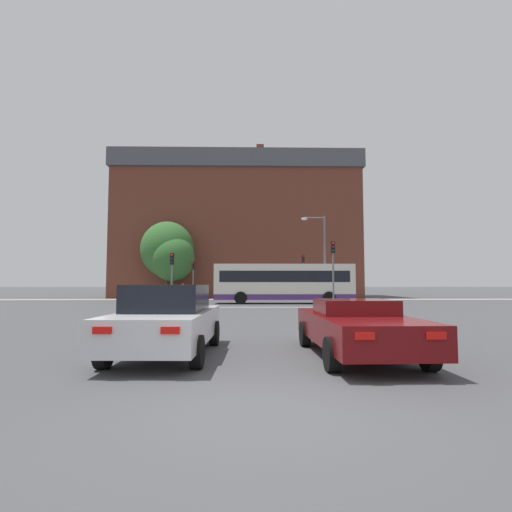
# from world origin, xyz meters

# --- Properties ---
(ground_plane) EXTENTS (400.00, 400.00, 0.00)m
(ground_plane) POSITION_xyz_m (0.00, 0.00, 0.00)
(ground_plane) COLOR #474749
(stop_line_strip) EXTENTS (8.90, 0.30, 0.01)m
(stop_line_strip) POSITION_xyz_m (0.00, 22.30, 0.00)
(stop_line_strip) COLOR silver
(stop_line_strip) RESTS_ON ground_plane
(far_pavement) EXTENTS (69.89, 2.50, 0.01)m
(far_pavement) POSITION_xyz_m (0.00, 36.04, 0.01)
(far_pavement) COLOR #A09B91
(far_pavement) RESTS_ON ground_plane
(brick_civic_building) EXTENTS (29.27, 13.17, 18.94)m
(brick_civic_building) POSITION_xyz_m (-1.57, 45.56, 8.58)
(brick_civic_building) COLOR brown
(brick_civic_building) RESTS_ON ground_plane
(car_saloon_left) EXTENTS (2.10, 4.74, 1.59)m
(car_saloon_left) POSITION_xyz_m (-2.08, 4.04, 0.80)
(car_saloon_left) COLOR silver
(car_saloon_left) RESTS_ON ground_plane
(car_roadster_right) EXTENTS (2.11, 4.93, 1.25)m
(car_roadster_right) POSITION_xyz_m (2.15, 3.80, 0.66)
(car_roadster_right) COLOR #600C0F
(car_roadster_right) RESTS_ON ground_plane
(bus_crossing_lead) EXTENTS (11.24, 2.76, 3.19)m
(bus_crossing_lead) POSITION_xyz_m (2.64, 27.56, 1.72)
(bus_crossing_lead) COLOR silver
(bus_crossing_lead) RESTS_ON ground_plane
(traffic_light_near_left) EXTENTS (0.26, 0.31, 3.73)m
(traffic_light_near_left) POSITION_xyz_m (-5.53, 22.50, 2.53)
(traffic_light_near_left) COLOR slate
(traffic_light_near_left) RESTS_ON ground_plane
(traffic_light_far_left) EXTENTS (0.26, 0.31, 3.87)m
(traffic_light_far_left) POSITION_xyz_m (-5.87, 35.68, 2.62)
(traffic_light_far_left) COLOR slate
(traffic_light_far_left) RESTS_ON ground_plane
(traffic_light_far_right) EXTENTS (0.26, 0.31, 4.57)m
(traffic_light_far_right) POSITION_xyz_m (5.40, 35.66, 3.05)
(traffic_light_far_right) COLOR slate
(traffic_light_far_right) RESTS_ON ground_plane
(traffic_light_near_right) EXTENTS (0.26, 0.31, 4.54)m
(traffic_light_near_right) POSITION_xyz_m (5.61, 22.26, 3.03)
(traffic_light_near_right) COLOR slate
(traffic_light_near_right) RESTS_ON ground_plane
(street_lamp_junction) EXTENTS (1.95, 0.36, 7.06)m
(street_lamp_junction) POSITION_xyz_m (5.55, 26.56, 4.31)
(street_lamp_junction) COLOR slate
(street_lamp_junction) RESTS_ON ground_plane
(pedestrian_waiting) EXTENTS (0.41, 0.23, 1.64)m
(pedestrian_waiting) POSITION_xyz_m (-7.08, 36.80, 0.95)
(pedestrian_waiting) COLOR brown
(pedestrian_waiting) RESTS_ON ground_plane
(pedestrian_walking_east) EXTENTS (0.41, 0.45, 1.66)m
(pedestrian_walking_east) POSITION_xyz_m (5.90, 36.11, 0.97)
(pedestrian_walking_east) COLOR brown
(pedestrian_walking_east) RESTS_ON ground_plane
(tree_by_building) EXTENTS (4.67, 4.67, 6.78)m
(tree_by_building) POSITION_xyz_m (-8.30, 37.34, 4.32)
(tree_by_building) COLOR #4C3823
(tree_by_building) RESTS_ON ground_plane
(tree_kerbside) EXTENTS (5.74, 5.74, 8.39)m
(tree_kerbside) POSITION_xyz_m (-9.06, 38.35, 5.37)
(tree_kerbside) COLOR #4C3823
(tree_kerbside) RESTS_ON ground_plane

